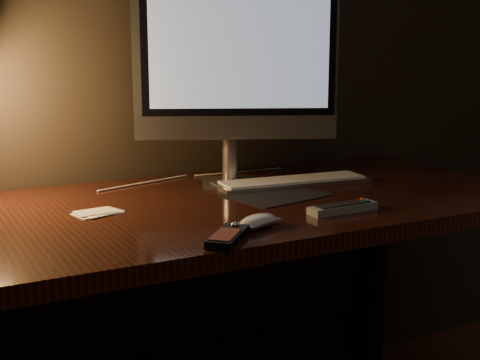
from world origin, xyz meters
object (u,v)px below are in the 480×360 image
desk (212,243)px  monitor (236,60)px  tv_remote (343,208)px  keyboard (293,181)px  mouse (258,223)px  media_remote (228,236)px

desk → monitor: monitor is taller
desk → tv_remote: size_ratio=9.12×
monitor → keyboard: monitor is taller
keyboard → mouse: size_ratio=4.39×
tv_remote → monitor: bearing=98.6°
monitor → mouse: (-0.16, -0.41, -0.33)m
monitor → keyboard: size_ratio=1.31×
tv_remote → media_remote: bearing=-167.9°
monitor → tv_remote: bearing=-55.2°
monitor → media_remote: (-0.27, -0.48, -0.33)m
mouse → tv_remote: bearing=-14.3°
media_remote → tv_remote: bearing=-32.6°
keyboard → media_remote: 0.57m
monitor → keyboard: (0.14, -0.07, -0.33)m
monitor → desk: bearing=-118.7°
keyboard → media_remote: (-0.41, -0.40, 0.00)m
mouse → media_remote: 0.12m
media_remote → desk: bearing=22.3°
desk → mouse: 0.36m
mouse → media_remote: (-0.10, -0.06, 0.00)m
keyboard → tv_remote: 0.32m
keyboard → monitor: bearing=157.5°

